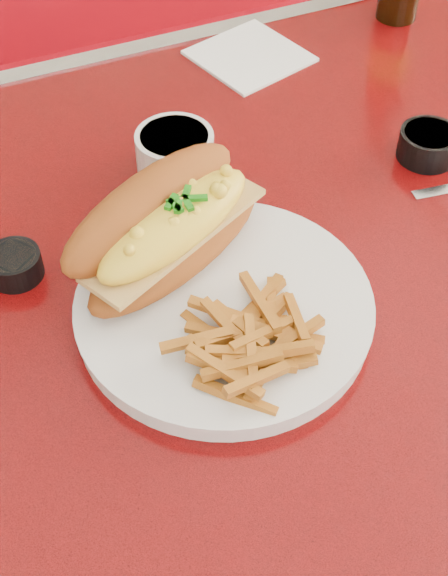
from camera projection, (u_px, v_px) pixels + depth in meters
name	position (u px, v px, depth m)	size (l,w,h in m)	color
ground	(248.00, 551.00, 1.41)	(8.00, 8.00, 0.00)	silver
diner_table	(259.00, 334.00, 0.96)	(1.23, 0.83, 0.77)	#B80B0C
booth_bench_far	(90.00, 156.00, 1.69)	(1.20, 0.51, 0.90)	#A10A18
dinner_plate	(224.00, 308.00, 0.76)	(0.29, 0.29, 0.02)	silver
mac_hoagie	(166.00, 226.00, 0.76)	(0.25, 0.20, 0.10)	#974A18
fries_pile	(256.00, 338.00, 0.70)	(0.12, 0.11, 0.03)	#C47721
fork	(255.00, 245.00, 0.80)	(0.02, 0.17, 0.00)	silver
gravy_ramekin	(175.00, 152.00, 0.89)	(0.09, 0.09, 0.05)	silver
sauce_cup_left	(14.00, 264.00, 0.79)	(0.07, 0.07, 0.03)	black
sauce_cup_right	(428.00, 143.00, 0.91)	(0.08, 0.08, 0.03)	black
paper_napkin	(250.00, 56.00, 1.07)	(0.13, 0.13, 0.00)	white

